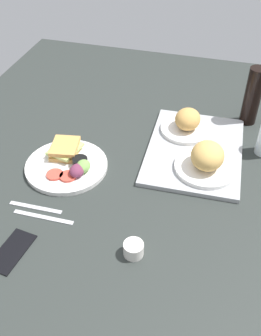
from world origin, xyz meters
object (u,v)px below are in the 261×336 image
espresso_cup (133,249)px  plate_with_salad (68,163)px  knife (43,217)px  serving_tray (195,150)px  fork (36,207)px  bread_plate_far (207,160)px  bread_plate_near (187,123)px  cell_phone (12,251)px  soda_bottle (253,96)px

espresso_cup → plate_with_salad: bearing=-133.2°
plate_with_salad → knife: (23.66, 1.58, -1.48)cm
serving_tray → espresso_cup: 49.82cm
fork → bread_plate_far: bearing=31.1°
serving_tray → bread_plate_near: 11.98cm
espresso_cup → cell_phone: bearing=-75.7°
cell_phone → bread_plate_near: bearing=158.5°
soda_bottle → espresso_cup: soda_bottle is taller
plate_with_salad → fork: plate_with_salad is taller
bread_plate_near → espresso_cup: 59.29cm
bread_plate_far → cell_phone: 66.73cm
serving_tray → bread_plate_near: size_ratio=2.37×
serving_tray → espresso_cup: size_ratio=8.04×
bread_plate_near → bread_plate_far: 22.49cm
serving_tray → plate_with_salad: size_ratio=1.61×
espresso_cup → bread_plate_near: bearing=175.4°
knife → plate_with_salad: bearing=93.2°
bread_plate_far → fork: bread_plate_far is taller
espresso_cup → cell_phone: 33.52cm
bread_plate_far → espresso_cup: 41.61cm
bread_plate_near → soda_bottle: bearing=124.1°
plate_with_salad → cell_phone: 37.51cm
bread_plate_far → fork: 57.02cm
bread_plate_near → serving_tray: bearing=25.4°
plate_with_salad → espresso_cup: plate_with_salad is taller
plate_with_salad → fork: size_ratio=1.65×
fork → soda_bottle: bearing=46.2°
serving_tray → fork: 58.97cm
cell_phone → espresso_cup: bearing=111.7°
bread_plate_far → soda_bottle: 37.66cm
espresso_cup → fork: size_ratio=0.33×
bread_plate_far → plate_with_salad: (9.63, -45.59, -3.89)cm
bread_plate_far → plate_with_salad: bearing=-78.1°
plate_with_salad → soda_bottle: size_ratio=1.22×
bread_plate_near → cell_phone: 77.01cm
espresso_cup → cell_phone: size_ratio=0.39×
bread_plate_near → bread_plate_far: bread_plate_far is taller
espresso_cup → bread_plate_far: bearing=159.4°
bread_plate_near → fork: 63.48cm
soda_bottle → plate_with_salad: bearing=-52.3°
soda_bottle → fork: bearing=-42.6°
bread_plate_far → knife: 55.44cm
bread_plate_near → cell_phone: (67.30, -37.15, -4.56)cm
bread_plate_near → plate_with_salad: bearing=-50.2°
serving_tray → knife: 58.31cm
soda_bottle → espresso_cup: 79.22cm
serving_tray → plate_with_salad: 45.11cm
bread_plate_near → bread_plate_far: size_ratio=0.90×
bread_plate_near → soda_bottle: soda_bottle is taller
fork → serving_tray: bearing=42.1°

